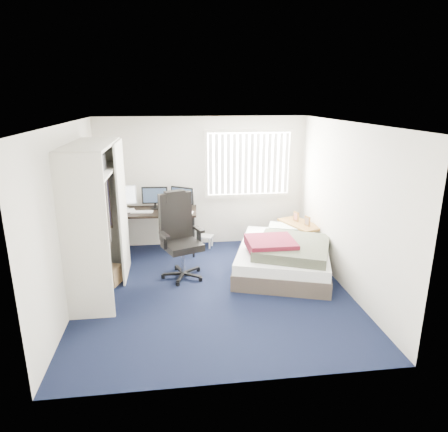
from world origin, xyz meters
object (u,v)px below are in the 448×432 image
object	(u,v)px
office_chair	(180,244)
nightstand	(300,226)
desk	(152,209)
bed	(284,255)

from	to	relation	value
office_chair	nightstand	xyz separation A→B (m)	(2.24, 0.69, -0.01)
desk	bed	distance (m)	2.58
nightstand	desk	bearing A→B (deg)	170.49
nightstand	bed	bearing A→B (deg)	-124.38
office_chair	bed	distance (m)	1.76
nightstand	bed	world-z (taller)	nightstand
office_chair	nightstand	size ratio (longest dim) A/B	1.45
desk	bed	world-z (taller)	desk
desk	nightstand	size ratio (longest dim) A/B	1.76
bed	nightstand	bearing A→B (deg)	55.62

